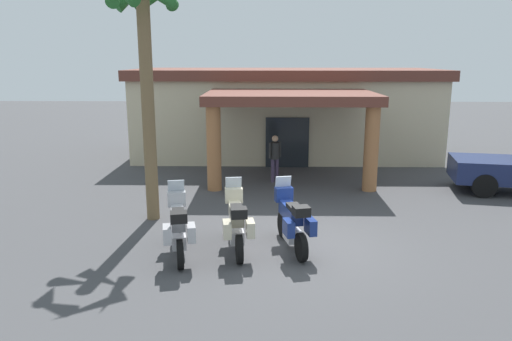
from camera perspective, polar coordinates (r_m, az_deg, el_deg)
name	(u,v)px	position (r m, az deg, el deg)	size (l,w,h in m)	color
ground_plane	(302,245)	(12.16, 5.39, -8.70)	(80.00, 80.00, 0.00)	#424244
motel_building	(285,112)	(22.64, 3.43, 6.88)	(13.77, 9.55, 4.00)	beige
motorcycle_silver	(178,227)	(11.41, -9.11, -6.57)	(0.92, 2.19, 1.61)	black
motorcycle_cream	(237,223)	(11.56, -2.30, -6.13)	(0.80, 2.21, 1.61)	black
motorcycle_blue	(292,221)	(11.68, 4.28, -5.96)	(0.95, 2.18, 1.61)	black
pedestrian	(275,155)	(17.88, 2.23, 1.84)	(0.47, 0.32, 1.74)	#3F334C
palm_tree_roadside	(144,47)	(13.61, -12.99, 13.94)	(2.02, 2.06, 6.74)	brown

